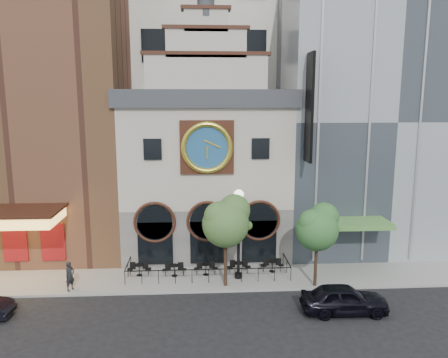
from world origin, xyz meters
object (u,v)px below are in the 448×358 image
at_px(bistro_1, 174,269).
at_px(pedestrian, 70,276).
at_px(bistro_0, 139,269).
at_px(bistro_2, 206,268).
at_px(car_right, 344,299).
at_px(tree_right, 318,226).
at_px(bistro_4, 272,265).
at_px(tree_left, 226,220).
at_px(bistro_3, 239,267).
at_px(lamppost, 239,224).

bearing_deg(bistro_1, pedestrian, -163.88).
height_order(bistro_0, bistro_2, same).
height_order(car_right, tree_right, tree_right).
height_order(bistro_4, pedestrian, pedestrian).
distance_m(bistro_0, pedestrian, 4.44).
bearing_deg(tree_left, bistro_4, 31.58).
relative_size(bistro_1, tree_right, 0.30).
bearing_deg(tree_right, bistro_2, 163.37).
relative_size(bistro_1, pedestrian, 0.87).
bearing_deg(bistro_1, tree_left, -26.03).
relative_size(car_right, pedestrian, 2.61).
distance_m(bistro_1, bistro_3, 4.30).
xyz_separation_m(bistro_0, bistro_2, (4.42, -0.16, 0.00)).
bearing_deg(bistro_4, bistro_2, -176.27).
distance_m(bistro_0, tree_right, 12.00).
height_order(bistro_4, car_right, car_right).
bearing_deg(bistro_1, bistro_0, 174.19).
xyz_separation_m(bistro_3, pedestrian, (-10.55, -2.00, 0.45)).
distance_m(bistro_2, car_right, 9.32).
height_order(tree_left, tree_right, tree_left).
bearing_deg(bistro_0, bistro_4, 0.84).
bearing_deg(bistro_3, bistro_0, 179.57).
bearing_deg(bistro_0, lamppost, -6.87).
bearing_deg(lamppost, tree_right, -31.75).
bearing_deg(bistro_2, car_right, -35.65).
height_order(bistro_0, lamppost, lamppost).
relative_size(bistro_3, pedestrian, 0.87).
distance_m(lamppost, tree_right, 4.97).
bearing_deg(bistro_0, car_right, -25.01).
bearing_deg(pedestrian, lamppost, -51.11).
xyz_separation_m(lamppost, tree_right, (4.76, -1.43, 0.20)).
height_order(pedestrian, tree_left, tree_left).
xyz_separation_m(pedestrian, tree_left, (9.60, 0.18, 3.33)).
bearing_deg(pedestrian, bistro_2, -45.25).
xyz_separation_m(bistro_2, car_right, (7.57, -5.43, 0.20)).
distance_m(car_right, tree_right, 4.71).
distance_m(pedestrian, tree_right, 15.50).
bearing_deg(bistro_0, pedestrian, -152.41).
relative_size(car_right, tree_right, 0.90).
bearing_deg(bistro_0, tree_left, -18.22).
distance_m(car_right, tree_left, 8.16).
bearing_deg(bistro_1, lamppost, -7.47).
height_order(bistro_4, lamppost, lamppost).
relative_size(bistro_4, pedestrian, 0.87).
height_order(bistro_1, bistro_2, same).
distance_m(bistro_0, lamppost, 7.32).
bearing_deg(tree_right, pedestrian, 179.36).
xyz_separation_m(bistro_1, tree_left, (3.34, -1.63, 3.78)).
relative_size(bistro_1, bistro_4, 1.00).
xyz_separation_m(bistro_1, pedestrian, (-6.26, -1.81, 0.45)).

